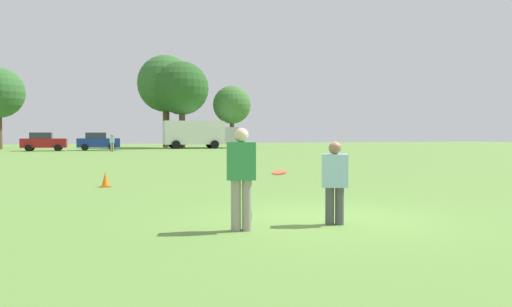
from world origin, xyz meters
The scene contains 12 objects.
ground_plane centered at (0.00, 0.00, 0.00)m, with size 160.98×160.98×0.00m, color #608C3D.
player_thrower centered at (-1.99, -0.62, 0.99)m, with size 0.55×0.42×1.75m.
player_defender centered at (-0.21, -0.66, 0.84)m, with size 0.53×0.44×1.51m.
frisbee centered at (-1.29, -0.61, 0.98)m, with size 0.27×0.27×0.09m.
traffic_cone centered at (-3.72, 7.54, 0.23)m, with size 0.32×0.32×0.48m.
parked_car_mid_right centered at (-7.29, 44.63, 0.92)m, with size 4.29×2.40×1.82m.
parked_car_near_right centered at (-2.17, 44.83, 0.92)m, with size 4.29×2.40×1.82m.
box_truck centered at (9.18, 47.94, 1.75)m, with size 8.62×3.32×3.18m.
bystander_sideline_watcher centered at (-1.12, 40.01, 0.93)m, with size 0.46×0.27×1.65m.
tree_east_birch centered at (6.25, 52.76, 7.80)m, with size 6.98×6.98×11.34m.
tree_east_oak centered at (7.60, 49.79, 7.04)m, with size 6.30×6.30×10.24m.
tree_far_east_pine centered at (14.10, 50.75, 5.28)m, with size 4.73×4.73×7.68m.
Camera 1 is at (-4.69, -8.62, 1.64)m, focal length 34.99 mm.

